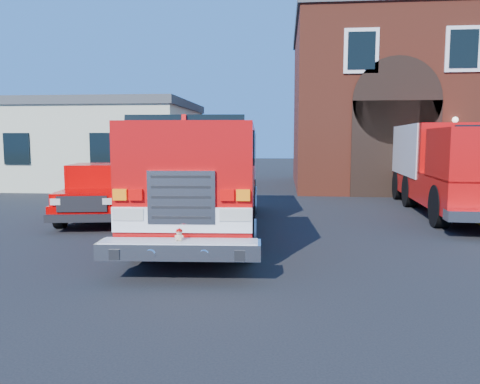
# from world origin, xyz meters

# --- Properties ---
(ground) EXTENTS (100.00, 100.00, 0.00)m
(ground) POSITION_xyz_m (0.00, 0.00, 0.00)
(ground) COLOR black
(ground) RESTS_ON ground
(parking_stripe_mid) EXTENTS (0.12, 3.00, 0.01)m
(parking_stripe_mid) POSITION_xyz_m (6.50, 4.00, 0.00)
(parking_stripe_mid) COLOR #DCC10B
(parking_stripe_mid) RESTS_ON ground
(parking_stripe_far) EXTENTS (0.12, 3.00, 0.01)m
(parking_stripe_far) POSITION_xyz_m (6.50, 7.00, 0.00)
(parking_stripe_far) COLOR #DCC10B
(parking_stripe_far) RESTS_ON ground
(fire_station) EXTENTS (15.20, 10.20, 8.45)m
(fire_station) POSITION_xyz_m (8.99, 13.98, 4.25)
(fire_station) COLOR maroon
(fire_station) RESTS_ON ground
(side_building) EXTENTS (10.20, 8.20, 4.35)m
(side_building) POSITION_xyz_m (-9.00, 13.00, 2.20)
(side_building) COLOR beige
(side_building) RESTS_ON ground
(fire_engine) EXTENTS (3.12, 9.45, 2.87)m
(fire_engine) POSITION_xyz_m (-1.08, 1.26, 1.49)
(fire_engine) COLOR black
(fire_engine) RESTS_ON ground
(pickup_truck) EXTENTS (2.66, 5.35, 1.67)m
(pickup_truck) POSITION_xyz_m (-4.62, 2.85, 0.79)
(pickup_truck) COLOR black
(pickup_truck) RESTS_ON ground
(secondary_truck) EXTENTS (3.30, 9.17, 2.93)m
(secondary_truck) POSITION_xyz_m (6.53, 5.14, 1.59)
(secondary_truck) COLOR black
(secondary_truck) RESTS_ON ground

